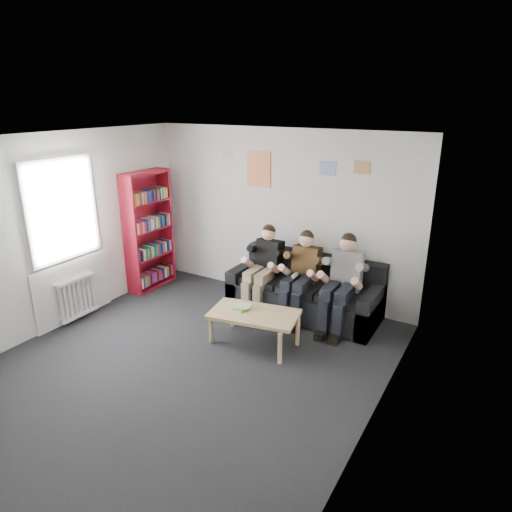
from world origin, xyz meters
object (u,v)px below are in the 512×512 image
(bookshelf, at_px, (149,231))
(coffee_table, at_px, (254,316))
(sofa, at_px, (305,294))
(person_right, at_px, (341,284))
(person_middle, at_px, (300,277))
(person_left, at_px, (263,269))

(bookshelf, relative_size, coffee_table, 1.74)
(sofa, xyz_separation_m, person_right, (0.62, -0.20, 0.37))
(sofa, distance_m, coffee_table, 1.21)
(sofa, relative_size, person_right, 1.64)
(coffee_table, bearing_deg, person_right, 50.39)
(coffee_table, bearing_deg, person_middle, 78.87)
(bookshelf, xyz_separation_m, person_middle, (2.72, 0.17, -0.34))
(coffee_table, bearing_deg, person_left, 113.37)
(person_middle, xyz_separation_m, person_right, (0.62, -0.00, 0.02))
(sofa, bearing_deg, person_middle, -90.00)
(person_right, bearing_deg, person_left, 174.64)
(person_middle, distance_m, person_right, 0.62)
(bookshelf, xyz_separation_m, person_left, (2.10, 0.17, -0.34))
(person_left, distance_m, person_middle, 0.62)
(person_left, relative_size, person_right, 0.97)
(sofa, distance_m, person_right, 0.75)
(coffee_table, relative_size, person_left, 0.87)
(person_left, xyz_separation_m, person_middle, (0.62, -0.00, -0.00))
(person_left, bearing_deg, person_right, 3.17)
(person_right, bearing_deg, sofa, 156.66)
(coffee_table, distance_m, person_left, 1.11)
(bookshelf, bearing_deg, person_left, 5.57)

